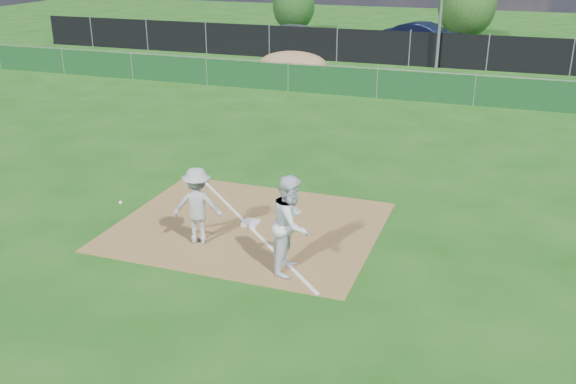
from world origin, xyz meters
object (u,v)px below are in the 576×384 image
at_px(tree_mid, 467,5).
at_px(play_at_first, 198,206).
at_px(tree_left, 294,6).
at_px(car_mid, 426,37).
at_px(first_base, 251,223).
at_px(runner, 291,224).
at_px(car_left, 298,35).
at_px(car_right, 487,47).

bearing_deg(tree_mid, play_at_first, -94.32).
relative_size(play_at_first, tree_left, 0.71).
xyz_separation_m(car_mid, tree_mid, (1.81, 5.28, 1.48)).
xyz_separation_m(first_base, play_at_first, (-0.71, -1.25, 0.83)).
bearing_deg(tree_mid, first_base, -93.25).
distance_m(runner, tree_left, 36.19).
xyz_separation_m(play_at_first, runner, (2.34, -0.51, 0.13)).
bearing_deg(car_mid, tree_left, 79.46).
bearing_deg(tree_left, car_left, -68.56).
xyz_separation_m(play_at_first, car_mid, (0.75, 28.59, -0.06)).
xyz_separation_m(car_left, car_mid, (7.67, 1.48, 0.07)).
bearing_deg(car_left, runner, -138.70).
distance_m(play_at_first, car_right, 27.53).
distance_m(play_at_first, car_left, 27.98).
bearing_deg(tree_left, play_at_first, -74.24).
distance_m(first_base, tree_left, 34.05).
bearing_deg(car_left, first_base, -140.79).
xyz_separation_m(car_mid, car_right, (3.71, -1.42, -0.21)).
bearing_deg(runner, car_right, -7.73).
xyz_separation_m(play_at_first, tree_left, (-9.50, 33.68, 0.95)).
relative_size(car_mid, tree_left, 1.39).
height_order(play_at_first, tree_mid, tree_mid).
distance_m(first_base, car_mid, 27.34).
bearing_deg(car_right, first_base, -167.99).
bearing_deg(car_left, play_at_first, -142.91).
bearing_deg(tree_left, tree_mid, 0.86).
xyz_separation_m(play_at_first, car_right, (4.45, 27.17, -0.27)).
bearing_deg(car_mid, play_at_first, -165.59).
xyz_separation_m(runner, car_right, (2.12, 27.68, -0.40)).
xyz_separation_m(car_left, tree_mid, (9.48, 6.75, 1.55)).
bearing_deg(tree_left, car_mid, -26.45).
relative_size(car_left, tree_left, 1.23).
xyz_separation_m(play_at_first, tree_mid, (2.56, 33.86, 1.42)).
distance_m(play_at_first, tree_mid, 33.99).
height_order(runner, tree_left, tree_left).
distance_m(car_mid, tree_left, 11.49).
distance_m(car_left, tree_left, 7.15).
bearing_deg(first_base, play_at_first, -119.56).
bearing_deg(tree_left, car_right, -25.02).
bearing_deg(car_right, car_mid, 89.33).
relative_size(car_left, tree_mid, 0.98).
bearing_deg(first_base, car_right, 81.78).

